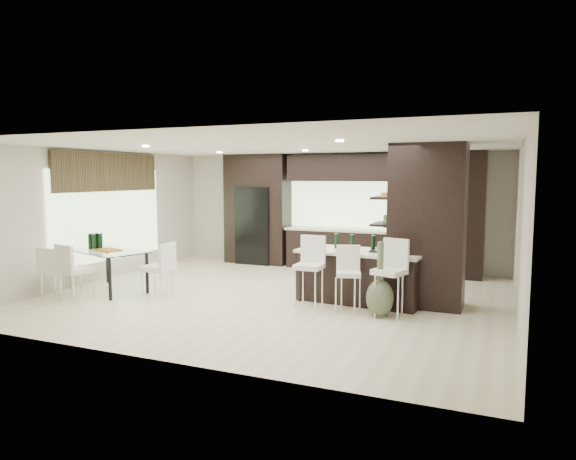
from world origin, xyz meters
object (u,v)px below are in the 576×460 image
at_px(stool_left, 309,279).
at_px(chair_end, 157,272).
at_px(floor_vase, 380,279).
at_px(stool_mid, 348,286).
at_px(chair_near, 77,274).
at_px(dining_table, 109,271).
at_px(kitchen_island, 360,276).
at_px(chair_far, 56,274).
at_px(bench, 361,279).
at_px(stool_right, 389,286).

bearing_deg(stool_left, chair_end, -175.55).
bearing_deg(floor_vase, stool_left, 177.64).
relative_size(stool_mid, chair_near, 0.93).
relative_size(stool_mid, chair_end, 0.95).
xyz_separation_m(stool_left, dining_table, (-3.96, -0.26, -0.09)).
xyz_separation_m(stool_left, chair_end, (-2.83, -0.26, -0.03)).
relative_size(stool_left, dining_table, 0.60).
bearing_deg(floor_vase, kitchen_island, 122.71).
bearing_deg(chair_far, chair_end, 14.04).
distance_m(stool_left, chair_far, 4.58).
relative_size(dining_table, chair_end, 1.78).
bearing_deg(chair_end, floor_vase, -89.73).
distance_m(kitchen_island, bench, 0.84).
bearing_deg(chair_far, bench, 16.75).
xyz_separation_m(stool_mid, chair_end, (-3.49, -0.28, 0.02)).
relative_size(stool_right, chair_far, 1.16).
distance_m(stool_left, stool_right, 1.31).
height_order(chair_far, chair_end, chair_end).
relative_size(stool_right, floor_vase, 0.83).
distance_m(stool_mid, stool_right, 0.66).
distance_m(dining_table, chair_end, 1.13).
distance_m(stool_mid, chair_end, 3.50).
bearing_deg(stool_right, kitchen_island, 148.52).
bearing_deg(bench, chair_near, -150.44).
relative_size(kitchen_island, dining_table, 1.33).
xyz_separation_m(kitchen_island, chair_near, (-4.62, -1.81, 0.01)).
bearing_deg(floor_vase, stool_right, 19.82).
relative_size(bench, chair_near, 1.37).
height_order(dining_table, chair_end, chair_end).
relative_size(kitchen_island, bench, 1.70).
distance_m(bench, chair_far, 5.56).
xyz_separation_m(stool_left, stool_right, (1.31, -0.00, 0.01)).
relative_size(stool_mid, bench, 0.68).
bearing_deg(dining_table, stool_right, 21.84).
height_order(bench, chair_near, chair_near).
xyz_separation_m(dining_table, chair_end, (1.13, -0.00, 0.06)).
bearing_deg(chair_end, kitchen_island, -76.25).
bearing_deg(kitchen_island, stool_right, -45.05).
bearing_deg(chair_near, dining_table, 102.16).
bearing_deg(chair_end, stool_left, -87.52).
distance_m(chair_far, chair_end, 1.80).
xyz_separation_m(stool_right, dining_table, (-5.27, -0.25, -0.10)).
xyz_separation_m(kitchen_island, bench, (-0.20, 0.79, -0.20)).
bearing_deg(chair_end, stool_right, -89.18).
relative_size(bench, chair_far, 1.50).
bearing_deg(kitchen_island, stool_left, -125.71).
distance_m(stool_mid, floor_vase, 0.56).
bearing_deg(chair_near, bench, 42.66).
relative_size(kitchen_island, floor_vase, 1.83).
distance_m(chair_near, chair_far, 0.50).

